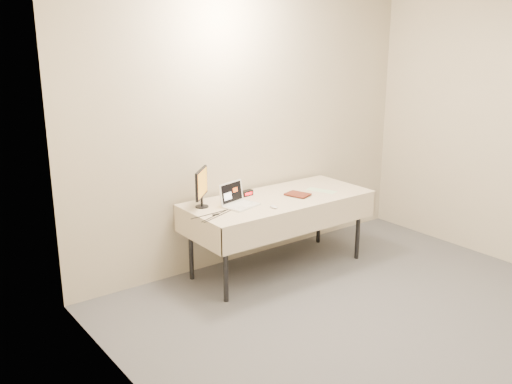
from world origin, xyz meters
TOP-DOWN VIEW (x-y plane):
  - ground at (0.00, 0.00)m, footprint 5.00×5.00m
  - back_wall at (0.00, 2.50)m, footprint 4.00×0.10m
  - table at (0.00, 2.05)m, footprint 1.86×0.81m
  - laptop at (-0.47, 2.07)m, footprint 0.36×0.32m
  - monitor at (-0.76, 2.22)m, footprint 0.26×0.26m
  - book at (0.11, 1.96)m, footprint 0.17×0.07m
  - alarm_clock at (-0.21, 2.28)m, footprint 0.13×0.07m
  - clicker at (-0.25, 1.81)m, footprint 0.05×0.10m
  - paper_form at (0.50, 1.98)m, footprint 0.22×0.33m
  - usb_dongle at (-0.78, 1.95)m, footprint 0.06×0.03m

SIDE VIEW (x-z plane):
  - ground at x=0.00m, z-range 0.00..0.00m
  - table at x=0.00m, z-range 0.31..1.05m
  - paper_form at x=0.50m, z-range 0.74..0.74m
  - usb_dongle at x=-0.78m, z-range 0.74..0.75m
  - clicker at x=-0.25m, z-range 0.74..0.76m
  - alarm_clock at x=-0.21m, z-range 0.74..0.79m
  - laptop at x=-0.47m, z-range 0.68..0.90m
  - book at x=0.11m, z-range 0.74..0.96m
  - monitor at x=-0.76m, z-range 0.77..1.13m
  - back_wall at x=0.00m, z-range 0.00..2.70m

